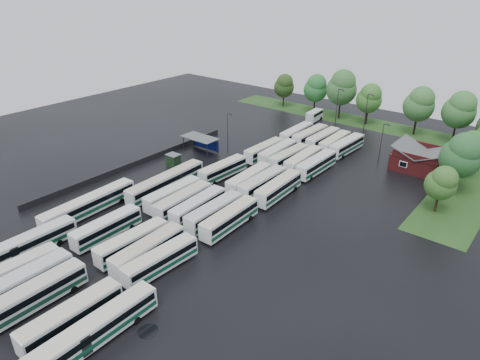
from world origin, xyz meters
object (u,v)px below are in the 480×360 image
Objects in this scene: artic_bus_east at (87,336)px; minibus at (314,115)px; artic_bus_west_a at (17,249)px; brick_building at (420,161)px.

minibus is (-21.36, 84.11, -0.26)m from artic_bus_east.
artic_bus_west_a is 81.17m from minibus.
brick_building is at bearing 79.89° from artic_bus_east.
brick_building is 1.58× the size of minibus.
artic_bus_west_a is 21.51m from artic_bus_east.
brick_building is at bearing 63.01° from artic_bus_west_a.
artic_bus_east is at bearing -8.27° from artic_bus_west_a.
artic_bus_east is at bearing -80.36° from minibus.
artic_bus_east is (21.30, -2.94, 0.03)m from artic_bus_west_a.
artic_bus_west_a is (-33.05, -66.03, -0.13)m from brick_building.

